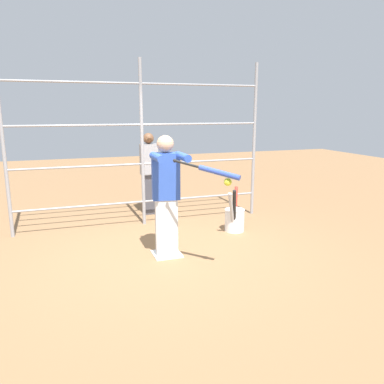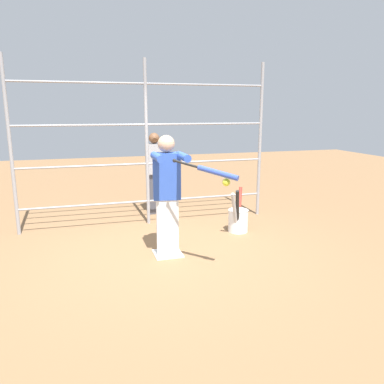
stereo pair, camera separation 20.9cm
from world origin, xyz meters
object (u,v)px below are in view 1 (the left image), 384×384
baseball_bat_swinging (214,171)px  bat_bucket (234,218)px  softball_in_flight (228,182)px  bystander_behind_fence (149,172)px  batter (166,192)px

baseball_bat_swinging → bat_bucket: size_ratio=0.86×
softball_in_flight → baseball_bat_swinging: bearing=-36.9°
baseball_bat_swinging → bystander_behind_fence: bystander_behind_fence is taller
batter → bat_bucket: bearing=-153.7°
batter → baseball_bat_swinging: (-0.37, 0.84, 0.41)m
softball_in_flight → bat_bucket: size_ratio=0.12×
softball_in_flight → bystander_behind_fence: (0.26, -3.22, -0.38)m
batter → bystander_behind_fence: batter is taller
baseball_bat_swinging → softball_in_flight: baseball_bat_swinging is taller
bat_bucket → softball_in_flight: bearing=61.5°
batter → baseball_bat_swinging: batter is taller
bat_bucket → bystander_behind_fence: 2.05m
softball_in_flight → bat_bucket: softball_in_flight is taller
batter → bat_bucket: batter is taller
baseball_bat_swinging → bat_bucket: (-1.03, -1.53, -1.12)m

